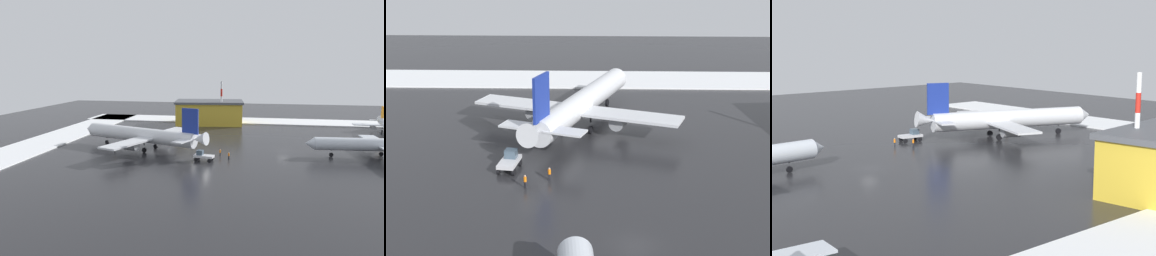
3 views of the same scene
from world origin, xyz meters
The scene contains 7 objects.
ground_plane centered at (0.00, 0.00, 0.00)m, with size 240.00×240.00×0.00m, color #232326.
snow_bank_right centered at (67.00, 0.00, 0.16)m, with size 14.00×116.00×0.32m, color white.
airplane_far_rear centered at (36.48, 6.17, 3.89)m, with size 38.26×32.32×11.76m.
pushback_tug centered at (19.05, 15.08, 1.28)m, with size 4.86×2.84×2.50m.
ground_crew_mid_apron centered at (42.20, 11.43, 0.97)m, with size 0.36×0.36×1.71m.
ground_crew_by_nose_gear centered at (13.25, 12.44, 0.97)m, with size 0.36×0.36×1.71m.
ground_crew_near_tug centered at (15.61, 9.68, 0.97)m, with size 0.36×0.36×1.71m.
Camera 2 is at (-51.53, 4.30, 29.73)m, focal length 55.00 mm.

